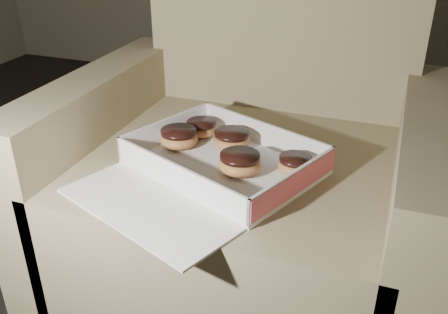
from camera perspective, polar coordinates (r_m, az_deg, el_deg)
name	(u,v)px	position (r m, az deg, el deg)	size (l,w,h in m)	color
armchair	(250,187)	(1.27, 2.96, -3.39)	(0.91, 0.77, 0.95)	#92845D
bakery_box	(212,170)	(1.05, -1.33, -1.51)	(0.51, 0.55, 0.06)	white
donut_a	(232,139)	(1.15, 0.89, 2.02)	(0.08, 0.08, 0.04)	#BD7A42
donut_b	(240,163)	(1.04, 1.81, -0.68)	(0.09, 0.09, 0.05)	#BD7A42
donut_c	(295,164)	(1.06, 8.13, -0.81)	(0.07, 0.07, 0.04)	#BD7A42
donut_d	(179,138)	(1.16, -5.20, 2.21)	(0.09, 0.09, 0.04)	#BD7A42
donut_e	(201,128)	(1.21, -2.59, 3.35)	(0.08, 0.08, 0.04)	#BD7A42
crumb_a	(226,195)	(0.97, 0.26, -4.34)	(0.01, 0.01, 0.00)	black
crumb_b	(161,160)	(1.11, -7.23, -0.34)	(0.01, 0.01, 0.00)	black
crumb_c	(262,208)	(0.94, 4.41, -5.88)	(0.01, 0.01, 0.00)	black
crumb_d	(215,187)	(1.00, -0.99, -3.47)	(0.01, 0.01, 0.00)	black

